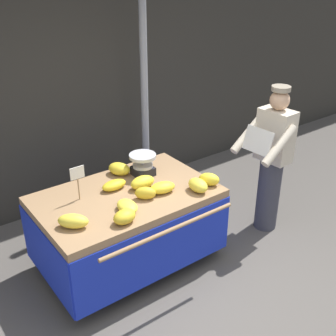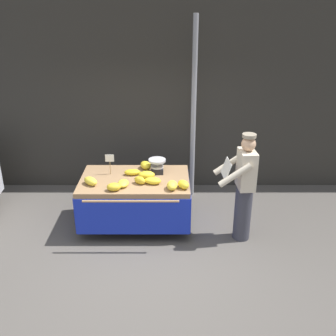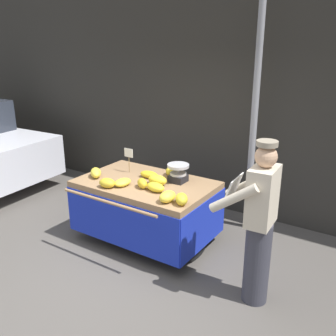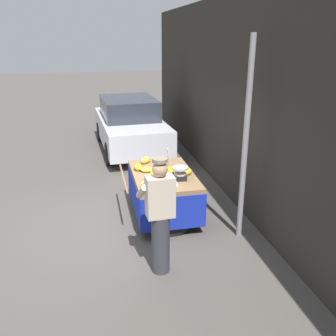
{
  "view_description": "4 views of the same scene",
  "coord_description": "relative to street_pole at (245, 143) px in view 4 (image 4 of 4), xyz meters",
  "views": [
    {
      "loc": [
        -2.0,
        -2.11,
        2.9
      ],
      "look_at": [
        0.26,
        0.92,
        1.01
      ],
      "focal_mm": 45.18,
      "sensor_mm": 36.0,
      "label": 1
    },
    {
      "loc": [
        0.32,
        -4.64,
        3.46
      ],
      "look_at": [
        0.31,
        0.84,
        1.09
      ],
      "focal_mm": 41.84,
      "sensor_mm": 36.0,
      "label": 2
    },
    {
      "loc": [
        2.55,
        -2.68,
        2.58
      ],
      "look_at": [
        0.18,
        0.92,
        1.12
      ],
      "focal_mm": 40.59,
      "sensor_mm": 36.0,
      "label": 3
    },
    {
      "loc": [
        5.85,
        -0.23,
        3.21
      ],
      "look_at": [
        0.2,
        0.98,
        1.1
      ],
      "focal_mm": 38.86,
      "sensor_mm": 36.0,
      "label": 4
    }
  ],
  "objects": [
    {
      "name": "ground_plane",
      "position": [
        -0.77,
        -2.09,
        -1.63
      ],
      "size": [
        60.0,
        60.0,
        0.0
      ],
      "primitive_type": "plane",
      "color": "#514C47"
    },
    {
      "name": "back_wall",
      "position": [
        -0.77,
        0.52,
        0.37
      ],
      "size": [
        16.0,
        0.24,
        3.99
      ],
      "primitive_type": "cube",
      "color": "#2D2B26",
      "rests_on": "ground"
    },
    {
      "name": "street_pole",
      "position": [
        0.0,
        0.0,
        0.0
      ],
      "size": [
        0.09,
        0.09,
        3.26
      ],
      "primitive_type": "cylinder",
      "color": "gray",
      "rests_on": "ground"
    },
    {
      "name": "banana_cart",
      "position": [
        -0.98,
        -1.11,
        -1.0
      ],
      "size": [
        1.74,
        1.3,
        0.85
      ],
      "color": "#93704C",
      "rests_on": "ground"
    },
    {
      "name": "weighing_scale",
      "position": [
        -0.63,
        -0.89,
        -0.66
      ],
      "size": [
        0.28,
        0.28,
        0.24
      ],
      "color": "black",
      "rests_on": "banana_cart"
    },
    {
      "name": "price_sign",
      "position": [
        -1.38,
        -0.95,
        -0.53
      ],
      "size": [
        0.14,
        0.01,
        0.34
      ],
      "color": "#997A51",
      "rests_on": "banana_cart"
    },
    {
      "name": "banana_bunch_0",
      "position": [
        -0.79,
        -1.12,
        -0.72
      ],
      "size": [
        0.26,
        0.16,
        0.13
      ],
      "primitive_type": "ellipsoid",
      "rotation": [
        0.0,
        0.0,
        1.59
      ],
      "color": "yellow",
      "rests_on": "banana_cart"
    },
    {
      "name": "banana_bunch_1",
      "position": [
        -0.88,
        -1.31,
        -0.72
      ],
      "size": [
        0.23,
        0.21,
        0.12
      ],
      "primitive_type": "ellipsoid",
      "rotation": [
        0.0,
        0.0,
        0.93
      ],
      "color": "gold",
      "rests_on": "banana_cart"
    },
    {
      "name": "banana_bunch_2",
      "position": [
        -0.82,
        -0.73,
        -0.72
      ],
      "size": [
        0.26,
        0.29,
        0.13
      ],
      "primitive_type": "ellipsoid",
      "rotation": [
        0.0,
        0.0,
        0.45
      ],
      "color": "yellow",
      "rests_on": "banana_cart"
    },
    {
      "name": "banana_bunch_3",
      "position": [
        -1.13,
        -1.39,
        -0.73
      ],
      "size": [
        0.18,
        0.25,
        0.09
      ],
      "primitive_type": "ellipsoid",
      "rotation": [
        0.0,
        0.0,
        3.08
      ],
      "color": "yellow",
      "rests_on": "banana_cart"
    },
    {
      "name": "banana_bunch_4",
      "position": [
        -1.63,
        -1.34,
        -0.72
      ],
      "size": [
        0.29,
        0.28,
        0.12
      ],
      "primitive_type": "ellipsoid",
      "rotation": [
        0.0,
        0.0,
        0.82
      ],
      "color": "yellow",
      "rests_on": "banana_cart"
    },
    {
      "name": "banana_bunch_5",
      "position": [
        -0.22,
        -1.47,
        -0.72
      ],
      "size": [
        0.23,
        0.25,
        0.13
      ],
      "primitive_type": "ellipsoid",
      "rotation": [
        0.0,
        0.0,
        0.62
      ],
      "color": "yellow",
      "rests_on": "banana_cart"
    },
    {
      "name": "banana_bunch_6",
      "position": [
        -1.25,
        -1.54,
        -0.72
      ],
      "size": [
        0.23,
        0.18,
        0.12
      ],
      "primitive_type": "ellipsoid",
      "rotation": [
        0.0,
        0.0,
        1.71
      ],
      "color": "gold",
      "rests_on": "banana_cart"
    },
    {
      "name": "banana_bunch_7",
      "position": [
        -0.39,
        -1.49,
        -0.72
      ],
      "size": [
        0.17,
        0.24,
        0.13
      ],
      "primitive_type": "ellipsoid",
      "rotation": [
        0.0,
        0.0,
        3.1
      ],
      "color": "yellow",
      "rests_on": "banana_cart"
    },
    {
      "name": "banana_bunch_8",
      "position": [
        -1.03,
        -0.97,
        -0.73
      ],
      "size": [
        0.27,
        0.15,
        0.09
      ],
      "primitive_type": "ellipsoid",
      "rotation": [
        0.0,
        0.0,
        1.62
      ],
      "color": "gold",
      "rests_on": "banana_cart"
    },
    {
      "name": "banana_bunch_9",
      "position": [
        -0.68,
        -1.31,
        -0.73
      ],
      "size": [
        0.28,
        0.2,
        0.11
      ],
      "primitive_type": "ellipsoid",
      "rotation": [
        0.0,
        0.0,
        1.38
      ],
      "color": "yellow",
      "rests_on": "banana_cart"
    },
    {
      "name": "vendor_person",
      "position": [
        0.68,
        -1.49,
        -0.75
      ],
      "size": [
        0.6,
        0.54,
        1.71
      ],
      "color": "#383842",
      "rests_on": "ground"
    },
    {
      "name": "parked_car",
      "position": [
        -5.41,
        -1.22,
        -0.88
      ],
      "size": [
        3.99,
        1.92,
        1.51
      ],
      "color": "silver",
      "rests_on": "ground"
    }
  ]
}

